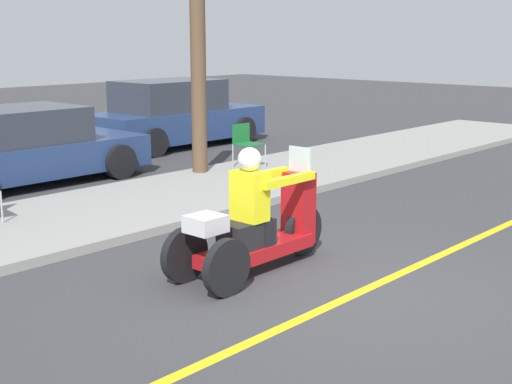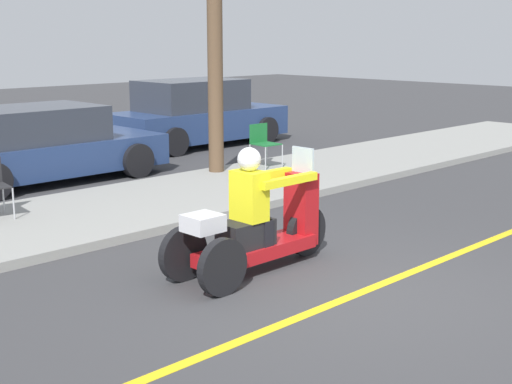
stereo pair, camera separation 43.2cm
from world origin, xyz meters
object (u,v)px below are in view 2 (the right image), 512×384
(parked_car_lot_right, at_px, (39,146))
(motorcycle_trike, at_px, (256,227))
(folding_chair_curbside, at_px, (263,141))
(parked_car_lot_center, at_px, (197,115))
(tree_trunk, at_px, (215,87))

(parked_car_lot_right, bearing_deg, motorcycle_trike, -96.59)
(folding_chair_curbside, bearing_deg, parked_car_lot_center, 69.59)
(parked_car_lot_center, xyz_separation_m, tree_trunk, (-2.28, -3.31, 0.94))
(parked_car_lot_right, relative_size, tree_trunk, 1.38)
(parked_car_lot_right, distance_m, parked_car_lot_center, 4.99)
(parked_car_lot_center, bearing_deg, parked_car_lot_right, -164.40)
(motorcycle_trike, xyz_separation_m, parked_car_lot_center, (5.54, 7.69, 0.23))
(motorcycle_trike, height_order, parked_car_lot_right, motorcycle_trike)
(folding_chair_curbside, bearing_deg, tree_trunk, 164.40)
(folding_chair_curbside, xyz_separation_m, tree_trunk, (-0.95, 0.27, 1.06))
(motorcycle_trike, distance_m, parked_car_lot_center, 9.48)
(folding_chair_curbside, relative_size, tree_trunk, 0.26)
(folding_chair_curbside, distance_m, parked_car_lot_right, 4.13)
(parked_car_lot_center, height_order, tree_trunk, tree_trunk)
(tree_trunk, bearing_deg, folding_chair_curbside, -15.60)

